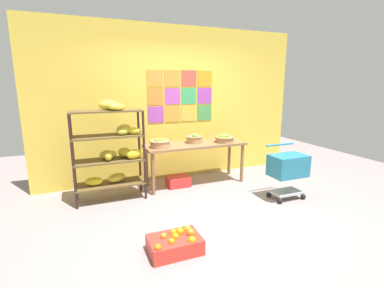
{
  "coord_description": "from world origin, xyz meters",
  "views": [
    {
      "loc": [
        -1.66,
        -3.19,
        1.75
      ],
      "look_at": [
        0.02,
        0.89,
        0.8
      ],
      "focal_mm": 26.08,
      "sensor_mm": 36.0,
      "label": 1
    }
  ],
  "objects_px": {
    "orange_crate_foreground": "(175,243)",
    "shopping_cart": "(288,168)",
    "fruit_basket_right": "(194,139)",
    "produce_crate_under_table": "(178,181)",
    "fruit_basket_centre": "(160,143)",
    "display_table": "(195,149)",
    "banana_shelf_unit": "(113,145)",
    "fruit_basket_back_right": "(224,138)"
  },
  "relations": [
    {
      "from": "fruit_basket_back_right",
      "to": "produce_crate_under_table",
      "type": "bearing_deg",
      "value": 175.16
    },
    {
      "from": "display_table",
      "to": "produce_crate_under_table",
      "type": "height_order",
      "value": "display_table"
    },
    {
      "from": "display_table",
      "to": "orange_crate_foreground",
      "type": "xyz_separation_m",
      "value": [
        -1.01,
        -1.85,
        -0.55
      ]
    },
    {
      "from": "display_table",
      "to": "fruit_basket_centre",
      "type": "xyz_separation_m",
      "value": [
        -0.65,
        -0.07,
        0.16
      ]
    },
    {
      "from": "orange_crate_foreground",
      "to": "shopping_cart",
      "type": "height_order",
      "value": "shopping_cart"
    },
    {
      "from": "banana_shelf_unit",
      "to": "fruit_basket_centre",
      "type": "height_order",
      "value": "banana_shelf_unit"
    },
    {
      "from": "display_table",
      "to": "orange_crate_foreground",
      "type": "bearing_deg",
      "value": -118.59
    },
    {
      "from": "orange_crate_foreground",
      "to": "shopping_cart",
      "type": "xyz_separation_m",
      "value": [
        2.07,
        0.7,
        0.4
      ]
    },
    {
      "from": "fruit_basket_back_right",
      "to": "orange_crate_foreground",
      "type": "distance_m",
      "value": 2.45
    },
    {
      "from": "display_table",
      "to": "produce_crate_under_table",
      "type": "bearing_deg",
      "value": -177.1
    },
    {
      "from": "fruit_basket_right",
      "to": "fruit_basket_centre",
      "type": "distance_m",
      "value": 0.68
    },
    {
      "from": "display_table",
      "to": "fruit_basket_right",
      "type": "bearing_deg",
      "value": 78.48
    },
    {
      "from": "fruit_basket_centre",
      "to": "produce_crate_under_table",
      "type": "relative_size",
      "value": 0.88
    },
    {
      "from": "banana_shelf_unit",
      "to": "fruit_basket_back_right",
      "type": "relative_size",
      "value": 4.34
    },
    {
      "from": "banana_shelf_unit",
      "to": "display_table",
      "type": "relative_size",
      "value": 0.86
    },
    {
      "from": "shopping_cart",
      "to": "fruit_basket_right",
      "type": "bearing_deg",
      "value": 132.84
    },
    {
      "from": "fruit_basket_back_right",
      "to": "fruit_basket_centre",
      "type": "bearing_deg",
      "value": 178.83
    },
    {
      "from": "produce_crate_under_table",
      "to": "shopping_cart",
      "type": "bearing_deg",
      "value": -39.38
    },
    {
      "from": "produce_crate_under_table",
      "to": "fruit_basket_centre",
      "type": "bearing_deg",
      "value": -171.57
    },
    {
      "from": "fruit_basket_back_right",
      "to": "orange_crate_foreground",
      "type": "xyz_separation_m",
      "value": [
        -1.54,
        -1.76,
        -0.71
      ]
    },
    {
      "from": "banana_shelf_unit",
      "to": "orange_crate_foreground",
      "type": "relative_size",
      "value": 2.79
    },
    {
      "from": "orange_crate_foreground",
      "to": "fruit_basket_right",
      "type": "bearing_deg",
      "value": 61.91
    },
    {
      "from": "display_table",
      "to": "shopping_cart",
      "type": "xyz_separation_m",
      "value": [
        1.06,
        -1.16,
        -0.15
      ]
    },
    {
      "from": "shopping_cart",
      "to": "display_table",
      "type": "bearing_deg",
      "value": 134.68
    },
    {
      "from": "produce_crate_under_table",
      "to": "fruit_basket_right",
      "type": "bearing_deg",
      "value": 13.05
    },
    {
      "from": "display_table",
      "to": "fruit_basket_centre",
      "type": "bearing_deg",
      "value": -174.32
    },
    {
      "from": "banana_shelf_unit",
      "to": "orange_crate_foreground",
      "type": "height_order",
      "value": "banana_shelf_unit"
    },
    {
      "from": "fruit_basket_centre",
      "to": "shopping_cart",
      "type": "bearing_deg",
      "value": -32.46
    },
    {
      "from": "fruit_basket_right",
      "to": "fruit_basket_back_right",
      "type": "distance_m",
      "value": 0.54
    },
    {
      "from": "fruit_basket_back_right",
      "to": "shopping_cart",
      "type": "distance_m",
      "value": 1.23
    },
    {
      "from": "banana_shelf_unit",
      "to": "shopping_cart",
      "type": "xyz_separation_m",
      "value": [
        2.47,
        -1.0,
        -0.37
      ]
    },
    {
      "from": "fruit_basket_right",
      "to": "produce_crate_under_table",
      "type": "relative_size",
      "value": 0.78
    },
    {
      "from": "produce_crate_under_table",
      "to": "banana_shelf_unit",
      "type": "bearing_deg",
      "value": -172.5
    },
    {
      "from": "shopping_cart",
      "to": "banana_shelf_unit",
      "type": "bearing_deg",
      "value": 160.17
    },
    {
      "from": "display_table",
      "to": "shopping_cart",
      "type": "height_order",
      "value": "shopping_cart"
    },
    {
      "from": "shopping_cart",
      "to": "orange_crate_foreground",
      "type": "bearing_deg",
      "value": -159.21
    },
    {
      "from": "display_table",
      "to": "fruit_basket_back_right",
      "type": "bearing_deg",
      "value": -9.54
    },
    {
      "from": "fruit_basket_right",
      "to": "orange_crate_foreground",
      "type": "height_order",
      "value": "fruit_basket_right"
    },
    {
      "from": "display_table",
      "to": "fruit_basket_centre",
      "type": "height_order",
      "value": "fruit_basket_centre"
    },
    {
      "from": "display_table",
      "to": "fruit_basket_back_right",
      "type": "height_order",
      "value": "fruit_basket_back_right"
    },
    {
      "from": "fruit_basket_centre",
      "to": "produce_crate_under_table",
      "type": "height_order",
      "value": "fruit_basket_centre"
    },
    {
      "from": "fruit_basket_right",
      "to": "shopping_cart",
      "type": "relative_size",
      "value": 0.36
    }
  ]
}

